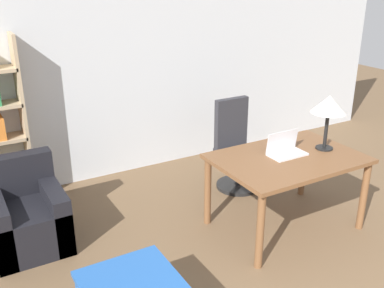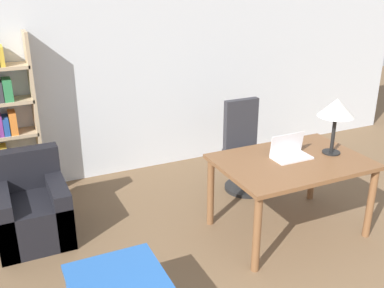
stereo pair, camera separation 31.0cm
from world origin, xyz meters
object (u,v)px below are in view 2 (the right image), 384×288
object	(u,v)px
table_lamp	(336,109)
side_table_blue	(117,284)
office_chair	(245,151)
desk	(291,169)
laptop	(290,152)
armchair	(32,211)

from	to	relation	value
table_lamp	side_table_blue	bearing A→B (deg)	-166.08
office_chair	desk	bearing A→B (deg)	-95.86
laptop	table_lamp	size ratio (longest dim) A/B	0.67
office_chair	armchair	bearing A→B (deg)	-178.48
laptop	armchair	distance (m)	2.55
desk	office_chair	xyz separation A→B (m)	(0.10, 1.01, -0.20)
laptop	side_table_blue	distance (m)	2.08
desk	table_lamp	size ratio (longest dim) A/B	2.54
armchair	laptop	bearing A→B (deg)	-20.69
armchair	table_lamp	bearing A→B (deg)	-19.21
desk	armchair	world-z (taller)	armchair
desk	office_chair	bearing A→B (deg)	84.14
desk	armchair	distance (m)	2.52
desk	armchair	xyz separation A→B (m)	(-2.31, 0.94, -0.38)
table_lamp	side_table_blue	size ratio (longest dim) A/B	0.85
table_lamp	desk	bearing A→B (deg)	177.27
armchair	desk	bearing A→B (deg)	-22.17
table_lamp	office_chair	xyz separation A→B (m)	(-0.35, 1.03, -0.75)
laptop	side_table_blue	xyz separation A→B (m)	(-1.93, -0.67, -0.40)
office_chair	laptop	bearing A→B (deg)	-95.21
table_lamp	office_chair	distance (m)	1.32
office_chair	side_table_blue	distance (m)	2.58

